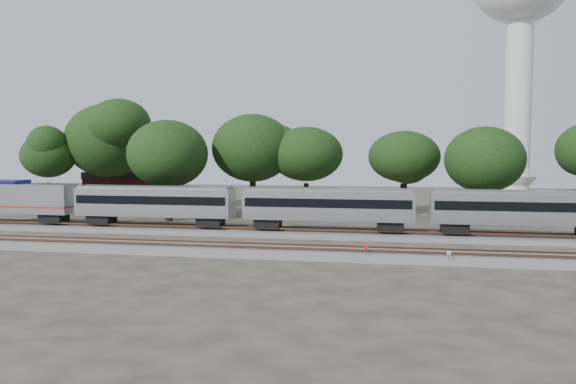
% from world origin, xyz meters
% --- Properties ---
extents(ground, '(160.00, 160.00, 0.00)m').
position_xyz_m(ground, '(0.00, 0.00, 0.00)').
color(ground, '#383328').
rests_on(ground, ground).
extents(track_far, '(160.00, 5.00, 0.73)m').
position_xyz_m(track_far, '(0.00, 6.00, 0.21)').
color(track_far, slate).
rests_on(track_far, ground).
extents(track_near, '(160.00, 5.00, 0.73)m').
position_xyz_m(track_near, '(0.00, -4.00, 0.21)').
color(track_near, slate).
rests_on(track_near, ground).
extents(train, '(84.29, 2.90, 4.27)m').
position_xyz_m(train, '(2.63, 6.00, 3.03)').
color(train, '#B5B8BD').
rests_on(train, ground).
extents(switch_stand_red, '(0.35, 0.16, 1.14)m').
position_xyz_m(switch_stand_red, '(6.60, -5.34, 0.73)').
color(switch_stand_red, '#512D19').
rests_on(switch_stand_red, ground).
extents(switch_stand_white, '(0.32, 0.10, 1.00)m').
position_xyz_m(switch_stand_white, '(12.50, -5.86, 0.64)').
color(switch_stand_white, '#512D19').
rests_on(switch_stand_white, ground).
extents(switch_lever, '(0.51, 0.32, 0.30)m').
position_xyz_m(switch_lever, '(7.69, -5.70, 0.15)').
color(switch_lever, '#512D19').
rests_on(switch_lever, ground).
extents(water_tower, '(14.42, 14.42, 39.92)m').
position_xyz_m(water_tower, '(27.84, 47.16, 29.57)').
color(water_tower, silver).
rests_on(water_tower, ground).
extents(brick_building, '(12.00, 9.69, 5.08)m').
position_xyz_m(brick_building, '(-29.74, 29.26, 2.56)').
color(brick_building, maroon).
rests_on(brick_building, ground).
extents(tree_0, '(7.56, 7.56, 10.66)m').
position_xyz_m(tree_0, '(-34.57, 17.83, 7.42)').
color(tree_0, black).
rests_on(tree_0, ground).
extents(tree_1, '(9.55, 9.55, 13.47)m').
position_xyz_m(tree_1, '(-28.27, 21.66, 9.39)').
color(tree_1, black).
rests_on(tree_1, ground).
extents(tree_2, '(7.86, 7.86, 11.08)m').
position_xyz_m(tree_2, '(-16.87, 14.04, 7.72)').
color(tree_2, black).
rests_on(tree_2, ground).
extents(tree_3, '(8.55, 8.55, 12.06)m').
position_xyz_m(tree_3, '(-8.35, 20.03, 8.40)').
color(tree_3, black).
rests_on(tree_3, ground).
extents(tree_4, '(7.80, 7.80, 11.00)m').
position_xyz_m(tree_4, '(-1.78, 20.47, 7.65)').
color(tree_4, black).
rests_on(tree_4, ground).
extents(tree_5, '(7.48, 7.48, 10.54)m').
position_xyz_m(tree_5, '(9.93, 24.37, 7.34)').
color(tree_5, black).
rests_on(tree_5, ground).
extents(tree_6, '(7.23, 7.23, 10.20)m').
position_xyz_m(tree_6, '(18.54, 18.37, 7.09)').
color(tree_6, black).
rests_on(tree_6, ground).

